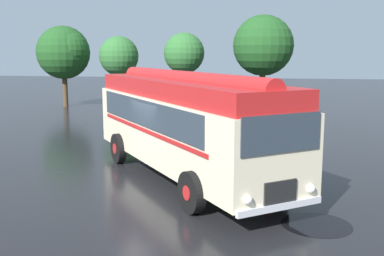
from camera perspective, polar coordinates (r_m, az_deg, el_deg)
name	(u,v)px	position (r m, az deg, el deg)	size (l,w,h in m)	color
ground_plane	(162,178)	(14.87, -3.81, -6.31)	(120.00, 120.00, 0.00)	black
vintage_bus	(184,121)	(14.49, -1.02, 0.96)	(8.03, 9.52, 3.49)	beige
car_near_left	(196,108)	(26.46, 0.57, 2.56)	(2.42, 4.40, 1.66)	black
car_mid_left	(238,110)	(25.86, 5.86, 2.35)	(2.21, 4.32, 1.66)	#144C28
tree_far_left	(65,52)	(35.40, -15.82, 9.28)	(4.03, 3.98, 6.07)	#4C3823
tree_left_of_centre	(118,56)	(34.16, -9.44, 9.03)	(2.93, 2.93, 5.29)	#4C3823
tree_centre	(184,53)	(32.71, -0.99, 9.52)	(2.94, 2.94, 5.50)	#4C3823
tree_right_of_centre	(265,46)	(30.77, 9.19, 10.21)	(4.04, 4.04, 6.56)	#4C3823
puddle_patch	(316,225)	(11.35, 15.51, -11.74)	(1.67, 1.67, 0.01)	black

